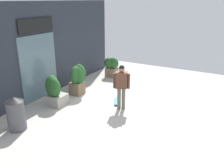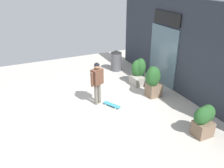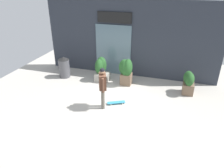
% 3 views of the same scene
% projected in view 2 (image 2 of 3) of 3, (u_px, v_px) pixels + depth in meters
% --- Properties ---
extents(ground_plane, '(12.00, 12.00, 0.00)m').
position_uv_depth(ground_plane, '(108.00, 104.00, 8.82)').
color(ground_plane, '#B2ADA3').
extents(building_facade, '(8.53, 0.31, 3.71)m').
position_uv_depth(building_facade, '(179.00, 47.00, 9.24)').
color(building_facade, '#2D333D').
rests_on(building_facade, ground_plane).
extents(skateboarder, '(0.40, 0.55, 1.64)m').
position_uv_depth(skateboarder, '(97.00, 79.00, 8.43)').
color(skateboarder, '#666056').
rests_on(skateboarder, ground_plane).
extents(skateboard, '(0.72, 0.49, 0.08)m').
position_uv_depth(skateboard, '(112.00, 105.00, 8.63)').
color(skateboard, teal).
rests_on(skateboard, ground_plane).
extents(planter_box_left, '(0.66, 0.67, 1.17)m').
position_uv_depth(planter_box_left, '(139.00, 71.00, 10.23)').
color(planter_box_left, gray).
rests_on(planter_box_left, ground_plane).
extents(planter_box_right, '(0.64, 0.64, 1.28)m').
position_uv_depth(planter_box_right, '(153.00, 79.00, 9.07)').
color(planter_box_right, brown).
rests_on(planter_box_right, ground_plane).
extents(planter_box_mid, '(0.48, 0.77, 1.00)m').
position_uv_depth(planter_box_mid, '(204.00, 119.00, 6.87)').
color(planter_box_mid, brown).
rests_on(planter_box_mid, ground_plane).
extents(trash_bin, '(0.55, 0.55, 1.06)m').
position_uv_depth(trash_bin, '(116.00, 60.00, 11.74)').
color(trash_bin, '#4C4C51').
rests_on(trash_bin, ground_plane).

